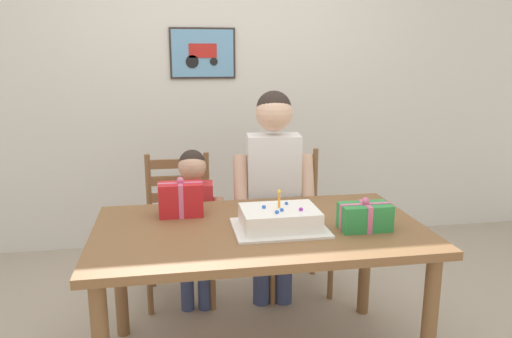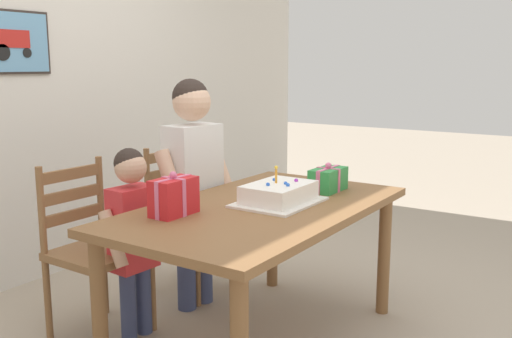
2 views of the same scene
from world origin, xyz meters
name	(u,v)px [view 2 (image 2 of 2)]	position (x,y,z in m)	size (l,w,h in m)	color
back_wall	(31,83)	(0.00, 1.78, 1.30)	(6.40, 0.11, 2.60)	silver
dining_table	(260,223)	(0.00, 0.00, 0.65)	(1.59, 0.92, 0.74)	brown
birthday_cake	(279,194)	(0.09, -0.05, 0.78)	(0.44, 0.34, 0.19)	white
gift_box_red_large	(174,197)	(-0.37, 0.24, 0.82)	(0.23, 0.13, 0.21)	red
gift_box_beside_cake	(328,180)	(0.48, -0.13, 0.80)	(0.25, 0.14, 0.16)	#2D8E42
chair_left	(93,249)	(-0.38, 0.81, 0.47)	(0.42, 0.42, 0.92)	brown
chair_right	(187,217)	(0.38, 0.81, 0.47)	(0.43, 0.43, 0.92)	brown
child_older	(193,171)	(0.19, 0.59, 0.82)	(0.50, 0.29, 1.34)	#38426B
child_younger	(133,225)	(-0.29, 0.59, 0.61)	(0.37, 0.22, 1.01)	#38426B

